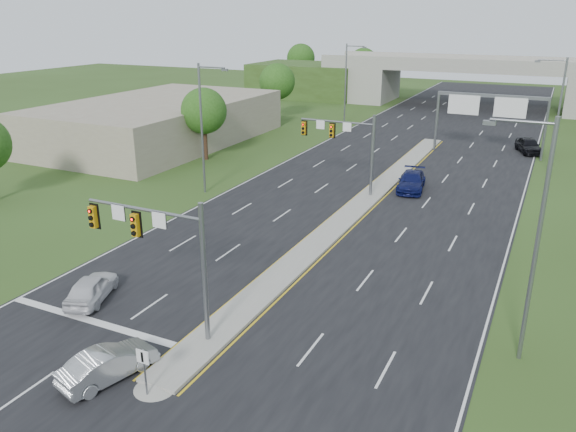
{
  "coord_description": "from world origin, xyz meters",
  "views": [
    {
      "loc": [
        13.5,
        -19.22,
        14.75
      ],
      "look_at": [
        -0.63,
        10.11,
        3.0
      ],
      "focal_mm": 35.0,
      "sensor_mm": 36.0,
      "label": 1
    }
  ],
  "objects_px": {
    "signal_mast_near": "(161,243)",
    "signal_mast_far": "(347,140)",
    "sign_gantry": "(489,108)",
    "car_white": "(91,288)",
    "overpass": "(473,85)",
    "keep_right_sign": "(144,365)",
    "car_far_b": "(411,181)",
    "car_far_c": "(529,145)",
    "car_silver": "(108,364)"
  },
  "relations": [
    {
      "from": "sign_gantry",
      "to": "car_far_c",
      "type": "height_order",
      "value": "sign_gantry"
    },
    {
      "from": "sign_gantry",
      "to": "car_far_c",
      "type": "relative_size",
      "value": 2.34
    },
    {
      "from": "signal_mast_far",
      "to": "overpass",
      "type": "bearing_deg",
      "value": 87.65
    },
    {
      "from": "signal_mast_near",
      "to": "signal_mast_far",
      "type": "relative_size",
      "value": 1.0
    },
    {
      "from": "overpass",
      "to": "keep_right_sign",
      "type": "bearing_deg",
      "value": -90.0
    },
    {
      "from": "signal_mast_near",
      "to": "signal_mast_far",
      "type": "xyz_separation_m",
      "value": [
        0.0,
        25.0,
        0.0
      ]
    },
    {
      "from": "keep_right_sign",
      "to": "car_far_b",
      "type": "height_order",
      "value": "keep_right_sign"
    },
    {
      "from": "sign_gantry",
      "to": "car_silver",
      "type": "height_order",
      "value": "sign_gantry"
    },
    {
      "from": "overpass",
      "to": "car_far_b",
      "type": "distance_m",
      "value": 51.64
    },
    {
      "from": "signal_mast_far",
      "to": "sign_gantry",
      "type": "xyz_separation_m",
      "value": [
        8.95,
        19.99,
        0.51
      ]
    },
    {
      "from": "keep_right_sign",
      "to": "car_silver",
      "type": "distance_m",
      "value": 2.37
    },
    {
      "from": "car_white",
      "to": "car_far_c",
      "type": "height_order",
      "value": "car_far_c"
    },
    {
      "from": "signal_mast_near",
      "to": "signal_mast_far",
      "type": "distance_m",
      "value": 25.0
    },
    {
      "from": "overpass",
      "to": "car_far_c",
      "type": "relative_size",
      "value": 16.17
    },
    {
      "from": "signal_mast_far",
      "to": "car_white",
      "type": "distance_m",
      "value": 25.17
    },
    {
      "from": "signal_mast_far",
      "to": "car_silver",
      "type": "xyz_separation_m",
      "value": [
        0.05,
        -29.18,
        -4.0
      ]
    },
    {
      "from": "keep_right_sign",
      "to": "sign_gantry",
      "type": "xyz_separation_m",
      "value": [
        6.68,
        49.45,
        3.72
      ]
    },
    {
      "from": "signal_mast_near",
      "to": "overpass",
      "type": "xyz_separation_m",
      "value": [
        2.26,
        80.07,
        -1.17
      ]
    },
    {
      "from": "signal_mast_far",
      "to": "overpass",
      "type": "relative_size",
      "value": 0.09
    },
    {
      "from": "signal_mast_near",
      "to": "car_silver",
      "type": "xyz_separation_m",
      "value": [
        0.05,
        -4.18,
        -4.0
      ]
    },
    {
      "from": "car_far_b",
      "to": "car_far_c",
      "type": "relative_size",
      "value": 1.1
    },
    {
      "from": "signal_mast_near",
      "to": "car_far_c",
      "type": "height_order",
      "value": "signal_mast_near"
    },
    {
      "from": "signal_mast_far",
      "to": "car_far_c",
      "type": "xyz_separation_m",
      "value": [
        13.26,
        23.33,
        -3.86
      ]
    },
    {
      "from": "car_far_b",
      "to": "car_far_c",
      "type": "bearing_deg",
      "value": 58.91
    },
    {
      "from": "overpass",
      "to": "car_white",
      "type": "height_order",
      "value": "overpass"
    },
    {
      "from": "sign_gantry",
      "to": "car_silver",
      "type": "bearing_deg",
      "value": -100.26
    },
    {
      "from": "car_silver",
      "to": "overpass",
      "type": "bearing_deg",
      "value": -75.73
    },
    {
      "from": "car_far_c",
      "to": "car_white",
      "type": "bearing_deg",
      "value": -132.18
    },
    {
      "from": "sign_gantry",
      "to": "car_far_b",
      "type": "bearing_deg",
      "value": -103.84
    },
    {
      "from": "sign_gantry",
      "to": "overpass",
      "type": "xyz_separation_m",
      "value": [
        -6.68,
        35.08,
        -1.69
      ]
    },
    {
      "from": "car_far_b",
      "to": "car_far_c",
      "type": "xyz_separation_m",
      "value": [
        8.36,
        19.76,
        0.06
      ]
    },
    {
      "from": "signal_mast_near",
      "to": "car_silver",
      "type": "distance_m",
      "value": 5.79
    },
    {
      "from": "signal_mast_far",
      "to": "sign_gantry",
      "type": "height_order",
      "value": "signal_mast_far"
    },
    {
      "from": "signal_mast_near",
      "to": "keep_right_sign",
      "type": "bearing_deg",
      "value": -63.06
    },
    {
      "from": "car_white",
      "to": "car_silver",
      "type": "bearing_deg",
      "value": 118.31
    },
    {
      "from": "car_white",
      "to": "car_silver",
      "type": "height_order",
      "value": "car_white"
    },
    {
      "from": "sign_gantry",
      "to": "car_silver",
      "type": "relative_size",
      "value": 2.71
    },
    {
      "from": "signal_mast_far",
      "to": "overpass",
      "type": "distance_m",
      "value": 55.13
    },
    {
      "from": "keep_right_sign",
      "to": "car_silver",
      "type": "bearing_deg",
      "value": 172.92
    },
    {
      "from": "signal_mast_near",
      "to": "car_silver",
      "type": "bearing_deg",
      "value": -89.32
    },
    {
      "from": "keep_right_sign",
      "to": "car_far_c",
      "type": "relative_size",
      "value": 0.44
    },
    {
      "from": "keep_right_sign",
      "to": "car_far_c",
      "type": "xyz_separation_m",
      "value": [
        11.0,
        52.78,
        -0.65
      ]
    },
    {
      "from": "car_silver",
      "to": "car_far_b",
      "type": "height_order",
      "value": "car_far_b"
    },
    {
      "from": "signal_mast_far",
      "to": "car_white",
      "type": "xyz_separation_m",
      "value": [
        -5.73,
        -24.18,
        -3.99
      ]
    },
    {
      "from": "car_far_b",
      "to": "car_far_c",
      "type": "height_order",
      "value": "car_far_c"
    },
    {
      "from": "signal_mast_far",
      "to": "keep_right_sign",
      "type": "xyz_separation_m",
      "value": [
        2.26,
        -29.45,
        -3.21
      ]
    },
    {
      "from": "overpass",
      "to": "car_far_c",
      "type": "distance_m",
      "value": 33.7
    },
    {
      "from": "sign_gantry",
      "to": "car_far_b",
      "type": "relative_size",
      "value": 2.14
    },
    {
      "from": "signal_mast_near",
      "to": "signal_mast_far",
      "type": "bearing_deg",
      "value": 90.0
    },
    {
      "from": "car_white",
      "to": "car_far_c",
      "type": "bearing_deg",
      "value": -132.64
    }
  ]
}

